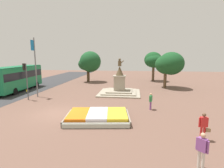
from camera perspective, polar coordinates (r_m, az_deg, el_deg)
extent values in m
plane|color=brown|center=(16.27, -17.57, -9.13)|extent=(90.51, 90.51, 0.00)
cube|color=#38281C|center=(14.05, -4.66, -10.87)|extent=(5.10, 3.75, 0.36)
cube|color=gray|center=(12.53, -5.22, -13.33)|extent=(4.89, 0.76, 0.40)
cube|color=gray|center=(15.57, -4.22, -8.76)|extent=(4.89, 0.76, 0.40)
cube|color=gray|center=(14.42, -14.42, -10.52)|extent=(0.55, 3.33, 0.40)
cube|color=gray|center=(14.07, 5.34, -10.76)|extent=(0.55, 3.33, 0.40)
cube|color=orange|center=(14.14, -10.86, -9.62)|extent=(1.89, 3.13, 0.23)
cube|color=white|center=(13.95, -4.68, -9.71)|extent=(1.89, 3.13, 0.25)
cube|color=yellow|center=(13.92, 1.60, -9.74)|extent=(1.89, 3.13, 0.23)
cube|color=#B2BCAD|center=(12.48, -5.24, -13.42)|extent=(4.66, 0.82, 0.32)
cube|color=#9E947F|center=(23.46, 2.45, -2.93)|extent=(5.41, 5.41, 0.16)
cube|color=#A09581|center=(23.43, 2.45, -2.56)|extent=(4.35, 4.35, 0.16)
cube|color=gray|center=(23.40, 2.46, -2.19)|extent=(3.29, 3.29, 0.16)
cube|color=#9E937F|center=(23.22, 2.47, 0.23)|extent=(1.40, 1.40, 1.84)
cube|color=#9E937F|center=(23.09, 2.49, 2.64)|extent=(1.65, 1.65, 0.12)
cone|color=brown|center=(23.03, 2.50, 4.31)|extent=(1.05, 1.05, 1.23)
cylinder|color=brown|center=(22.97, 2.52, 6.73)|extent=(0.45, 0.45, 0.72)
sphere|color=brown|center=(22.95, 2.53, 8.01)|extent=(0.31, 0.31, 0.31)
cylinder|color=brown|center=(22.99, 3.22, 7.08)|extent=(0.56, 0.19, 0.54)
cylinder|color=#4C5156|center=(21.95, -25.99, 0.62)|extent=(0.12, 0.12, 4.17)
cube|color=black|center=(21.91, -26.73, 4.99)|extent=(0.25, 0.29, 0.80)
cylinder|color=#4B0808|center=(21.98, -27.06, 5.67)|extent=(0.04, 0.14, 0.14)
cylinder|color=#543E08|center=(21.99, -27.01, 4.98)|extent=(0.04, 0.14, 0.14)
cylinder|color=green|center=(22.01, -26.96, 4.29)|extent=(0.04, 0.14, 0.14)
cube|color=gold|center=(22.17, -26.02, -2.01)|extent=(0.11, 0.16, 0.20)
cylinder|color=slate|center=(22.98, -23.64, 4.83)|extent=(0.14, 0.14, 7.12)
cube|color=#1972B2|center=(22.74, -24.61, 11.43)|extent=(0.12, 0.48, 1.20)
cylinder|color=slate|center=(22.78, -24.71, 12.93)|extent=(0.15, 0.62, 0.03)
cube|color=#197A47|center=(28.42, -28.38, 1.79)|extent=(2.94, 9.67, 3.08)
cube|color=black|center=(28.37, -28.45, 2.72)|extent=(2.94, 9.38, 0.99)
cube|color=#146139|center=(28.29, -28.62, 4.99)|extent=(2.88, 9.47, 0.10)
cylinder|color=black|center=(31.79, -26.90, -0.06)|extent=(0.33, 0.92, 0.90)
cylinder|color=black|center=(30.73, -23.39, -0.10)|extent=(0.33, 0.92, 0.90)
cylinder|color=black|center=(25.85, -29.15, -2.13)|extent=(0.33, 0.92, 0.90)
cylinder|color=red|center=(12.02, 27.07, -14.18)|extent=(0.13, 0.13, 0.85)
cylinder|color=red|center=(12.10, 27.85, -14.09)|extent=(0.13, 0.13, 0.85)
cube|color=red|center=(11.80, 27.72, -10.89)|extent=(0.40, 0.27, 0.60)
cylinder|color=red|center=(11.71, 26.65, -11.13)|extent=(0.09, 0.09, 0.57)
cylinder|color=red|center=(11.92, 28.75, -10.93)|extent=(0.09, 0.09, 0.57)
sphere|color=brown|center=(11.67, 27.88, -8.86)|extent=(0.22, 0.22, 0.22)
cube|color=olive|center=(12.12, 28.83, -13.05)|extent=(0.29, 0.15, 0.22)
cylinder|color=#8C4C99|center=(16.80, 12.40, -6.92)|extent=(0.13, 0.13, 0.79)
cylinder|color=#8C4C99|center=(16.97, 12.55, -6.76)|extent=(0.13, 0.13, 0.79)
cube|color=#338C4C|center=(16.72, 12.55, -4.63)|extent=(0.33, 0.43, 0.56)
cylinder|color=#338C4C|center=(16.50, 12.35, -4.90)|extent=(0.09, 0.09, 0.53)
cylinder|color=#338C4C|center=(16.95, 12.74, -4.54)|extent=(0.09, 0.09, 0.53)
sphere|color=tan|center=(16.63, 12.60, -3.25)|extent=(0.20, 0.20, 0.20)
cylinder|color=beige|center=(9.27, 27.59, -21.38)|extent=(0.13, 0.13, 0.85)
cylinder|color=beige|center=(9.34, 26.53, -21.07)|extent=(0.13, 0.13, 0.85)
cube|color=#8C4C99|center=(8.97, 27.41, -17.19)|extent=(0.42, 0.43, 0.60)
cylinder|color=#8C4C99|center=(8.90, 28.85, -17.74)|extent=(0.09, 0.09, 0.57)
cylinder|color=#8C4C99|center=(9.07, 25.97, -16.98)|extent=(0.09, 0.09, 0.57)
sphere|color=tan|center=(8.79, 27.63, -14.60)|extent=(0.22, 0.22, 0.22)
cylinder|color=brown|center=(28.76, 16.90, 1.05)|extent=(0.46, 0.46, 2.27)
ellipsoid|color=#1A4C22|center=(29.04, 17.57, 6.08)|extent=(3.74, 3.81, 3.07)
ellipsoid|color=#194B23|center=(28.58, 18.75, 6.37)|extent=(3.87, 4.25, 3.52)
cylinder|color=#4C3823|center=(34.86, -7.77, 2.75)|extent=(0.55, 0.55, 2.31)
ellipsoid|color=#1B4F27|center=(33.98, -7.07, 7.24)|extent=(4.00, 4.37, 3.95)
ellipsoid|color=#1A4C21|center=(34.17, -7.14, 7.90)|extent=(2.97, 2.62, 2.87)
ellipsoid|color=#1D4B26|center=(34.11, -8.25, 6.47)|extent=(3.23, 3.28, 2.46)
cylinder|color=brown|center=(36.64, 13.28, 3.22)|extent=(0.49, 0.49, 2.72)
ellipsoid|color=#194D24|center=(35.76, 13.51, 7.35)|extent=(3.54, 3.60, 2.67)
ellipsoid|color=#174920|center=(36.19, 13.27, 7.72)|extent=(3.48, 3.65, 3.11)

